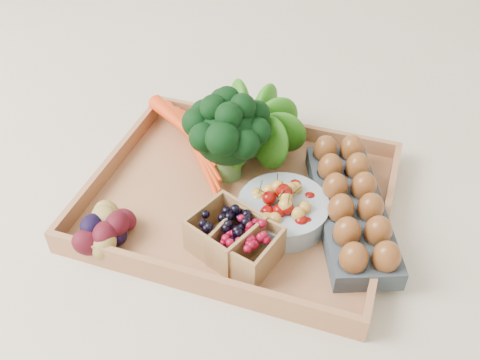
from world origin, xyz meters
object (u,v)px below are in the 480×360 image
(broccoli, at_px, (229,148))
(egg_carton, at_px, (350,211))
(tray, at_px, (240,200))
(cherry_bowl, at_px, (283,211))

(broccoli, xyz_separation_m, egg_carton, (0.25, -0.04, -0.05))
(tray, bearing_deg, egg_carton, 3.41)
(cherry_bowl, bearing_deg, broccoli, 147.64)
(tray, distance_m, cherry_bowl, 0.10)
(cherry_bowl, bearing_deg, tray, 162.25)
(broccoli, bearing_deg, tray, -52.86)
(broccoli, height_order, cherry_bowl, broccoli)
(tray, bearing_deg, broccoli, 127.14)
(egg_carton, bearing_deg, cherry_bowl, 178.79)
(tray, relative_size, egg_carton, 1.67)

